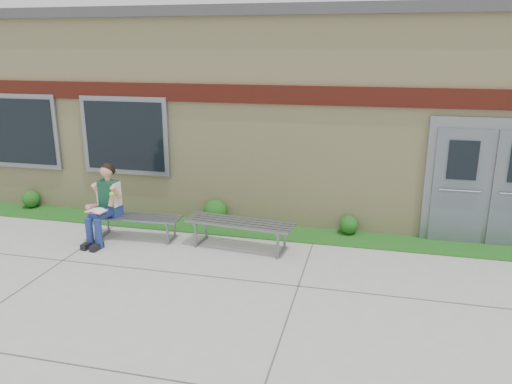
# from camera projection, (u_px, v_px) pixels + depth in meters

# --- Properties ---
(ground) EXTENTS (80.00, 80.00, 0.00)m
(ground) POSITION_uv_depth(u_px,v_px,m) (225.00, 294.00, 7.25)
(ground) COLOR #9E9E99
(ground) RESTS_ON ground
(grass_strip) EXTENTS (16.00, 0.80, 0.02)m
(grass_strip) POSITION_uv_depth(u_px,v_px,m) (264.00, 231.00, 9.67)
(grass_strip) COLOR #174512
(grass_strip) RESTS_ON ground
(school_building) EXTENTS (16.20, 6.22, 4.20)m
(school_building) POSITION_uv_depth(u_px,v_px,m) (294.00, 104.00, 12.24)
(school_building) COLOR beige
(school_building) RESTS_ON ground
(bench_left) EXTENTS (1.70, 0.55, 0.44)m
(bench_left) POSITION_uv_depth(u_px,v_px,m) (136.00, 221.00, 9.27)
(bench_left) COLOR slate
(bench_left) RESTS_ON ground
(bench_right) EXTENTS (1.96, 0.73, 0.50)m
(bench_right) POSITION_uv_depth(u_px,v_px,m) (240.00, 228.00, 8.81)
(bench_right) COLOR slate
(bench_right) RESTS_ON ground
(girl) EXTENTS (0.54, 0.93, 1.44)m
(girl) POSITION_uv_depth(u_px,v_px,m) (104.00, 203.00, 9.07)
(girl) COLOR navy
(girl) RESTS_ON ground
(shrub_west) EXTENTS (0.38, 0.38, 0.38)m
(shrub_west) POSITION_uv_depth(u_px,v_px,m) (31.00, 199.00, 11.04)
(shrub_west) COLOR #174512
(shrub_west) RESTS_ON grass_strip
(shrub_mid) EXTENTS (0.48, 0.48, 0.48)m
(shrub_mid) POSITION_uv_depth(u_px,v_px,m) (215.00, 211.00, 10.07)
(shrub_mid) COLOR #174512
(shrub_mid) RESTS_ON grass_strip
(shrub_east) EXTENTS (0.35, 0.35, 0.35)m
(shrub_east) POSITION_uv_depth(u_px,v_px,m) (349.00, 225.00, 9.50)
(shrub_east) COLOR #174512
(shrub_east) RESTS_ON grass_strip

